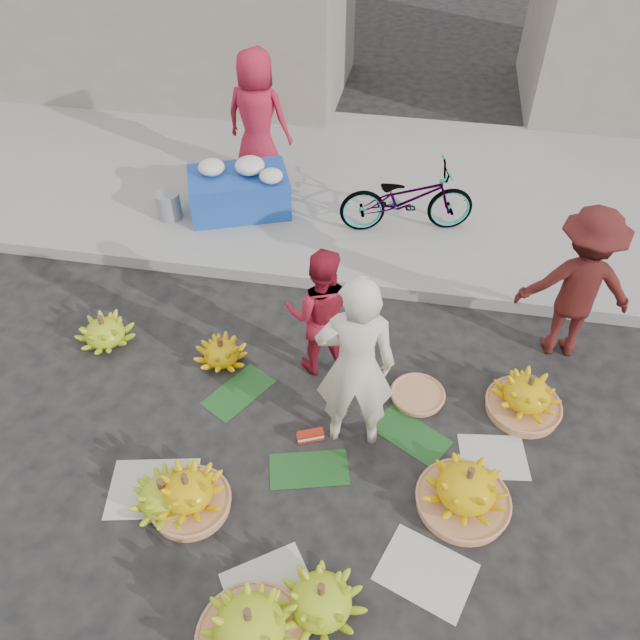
% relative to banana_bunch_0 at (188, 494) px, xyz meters
% --- Properties ---
extents(ground, '(80.00, 80.00, 0.00)m').
position_rel_banana_bunch_0_xyz_m(ground, '(0.94, 0.70, -0.18)').
color(ground, black).
rests_on(ground, ground).
extents(curb, '(40.00, 0.25, 0.15)m').
position_rel_banana_bunch_0_xyz_m(curb, '(0.94, 2.90, -0.11)').
color(curb, gray).
rests_on(curb, ground).
extents(sidewalk, '(40.00, 4.00, 0.12)m').
position_rel_banana_bunch_0_xyz_m(sidewalk, '(0.94, 5.00, -0.12)').
color(sidewalk, gray).
rests_on(sidewalk, ground).
extents(newspaper_scatter, '(3.20, 1.80, 0.00)m').
position_rel_banana_bunch_0_xyz_m(newspaper_scatter, '(0.94, -0.10, -0.18)').
color(newspaper_scatter, beige).
rests_on(newspaper_scatter, ground).
extents(banana_leaves, '(2.00, 1.00, 0.00)m').
position_rel_banana_bunch_0_xyz_m(banana_leaves, '(0.84, 0.90, -0.18)').
color(banana_leaves, '#16441A').
rests_on(banana_leaves, ground).
extents(banana_bunch_0, '(0.69, 0.69, 0.43)m').
position_rel_banana_bunch_0_xyz_m(banana_bunch_0, '(0.00, 0.00, 0.00)').
color(banana_bunch_0, '#B0714A').
rests_on(banana_bunch_0, ground).
extents(banana_bunch_1, '(0.67, 0.67, 0.34)m').
position_rel_banana_bunch_0_xyz_m(banana_bunch_1, '(-0.19, -0.03, -0.03)').
color(banana_bunch_1, '#83A818').
rests_on(banana_bunch_1, ground).
extents(banana_bunch_2, '(0.72, 0.72, 0.49)m').
position_rel_banana_bunch_0_xyz_m(banana_bunch_2, '(0.73, -0.89, 0.03)').
color(banana_bunch_2, '#B0714A').
rests_on(banana_bunch_2, ground).
extents(banana_bunch_3, '(0.63, 0.63, 0.37)m').
position_rel_banana_bunch_0_xyz_m(banana_bunch_3, '(1.14, -0.60, -0.02)').
color(banana_bunch_3, '#83A818').
rests_on(banana_bunch_3, ground).
extents(banana_bunch_4, '(0.72, 0.72, 0.48)m').
position_rel_banana_bunch_0_xyz_m(banana_bunch_4, '(2.09, 0.40, 0.03)').
color(banana_bunch_4, '#B0714A').
rests_on(banana_bunch_4, ground).
extents(banana_bunch_5, '(0.74, 0.74, 0.45)m').
position_rel_banana_bunch_0_xyz_m(banana_bunch_5, '(2.60, 1.45, 0.01)').
color(banana_bunch_5, '#B0714A').
rests_on(banana_bunch_5, ground).
extents(banana_bunch_6, '(0.64, 0.64, 0.34)m').
position_rel_banana_bunch_0_xyz_m(banana_bunch_6, '(-1.43, 1.60, -0.03)').
color(banana_bunch_6, '#83A818').
rests_on(banana_bunch_6, ground).
extents(banana_bunch_7, '(0.60, 0.60, 0.31)m').
position_rel_banana_bunch_0_xyz_m(banana_bunch_7, '(-0.22, 1.55, -0.05)').
color(banana_bunch_7, '#E4B80B').
rests_on(banana_bunch_7, ground).
extents(basket_spare, '(0.58, 0.58, 0.05)m').
position_rel_banana_bunch_0_xyz_m(basket_spare, '(1.67, 1.44, -0.15)').
color(basket_spare, '#B0714A').
rests_on(basket_spare, ground).
extents(incense_stack, '(0.24, 0.16, 0.09)m').
position_rel_banana_bunch_0_xyz_m(incense_stack, '(0.80, 0.80, -0.13)').
color(incense_stack, '#AB2312').
rests_on(incense_stack, ground).
extents(vendor_cream, '(0.68, 0.48, 1.73)m').
position_rel_banana_bunch_0_xyz_m(vendor_cream, '(1.14, 0.92, 0.68)').
color(vendor_cream, beige).
rests_on(vendor_cream, ground).
extents(vendor_red, '(0.70, 0.57, 1.34)m').
position_rel_banana_bunch_0_xyz_m(vendor_red, '(0.72, 1.68, 0.49)').
color(vendor_red, '#B81C31').
rests_on(vendor_red, ground).
extents(man_striped, '(1.05, 0.63, 1.58)m').
position_rel_banana_bunch_0_xyz_m(man_striped, '(2.98, 2.34, 0.61)').
color(man_striped, maroon).
rests_on(man_striped, ground).
extents(flower_table, '(1.37, 1.12, 0.69)m').
position_rel_banana_bunch_0_xyz_m(flower_table, '(-0.70, 3.99, 0.22)').
color(flower_table, '#1941A2').
rests_on(flower_table, sidewalk).
extents(grey_bucket, '(0.29, 0.29, 0.33)m').
position_rel_banana_bunch_0_xyz_m(grey_bucket, '(-1.52, 3.68, 0.10)').
color(grey_bucket, gray).
rests_on(grey_bucket, sidewalk).
extents(flower_vendor, '(0.91, 0.67, 1.71)m').
position_rel_banana_bunch_0_xyz_m(flower_vendor, '(-0.63, 4.74, 0.80)').
color(flower_vendor, '#B81C31').
rests_on(flower_vendor, sidewalk).
extents(bicycle, '(0.88, 1.65, 0.82)m').
position_rel_banana_bunch_0_xyz_m(bicycle, '(1.33, 3.96, 0.35)').
color(bicycle, gray).
rests_on(bicycle, sidewalk).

